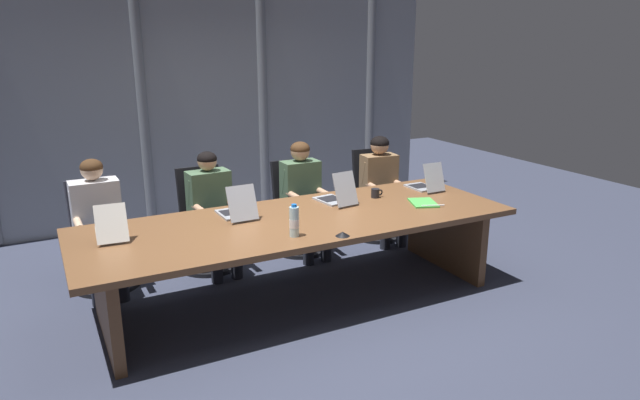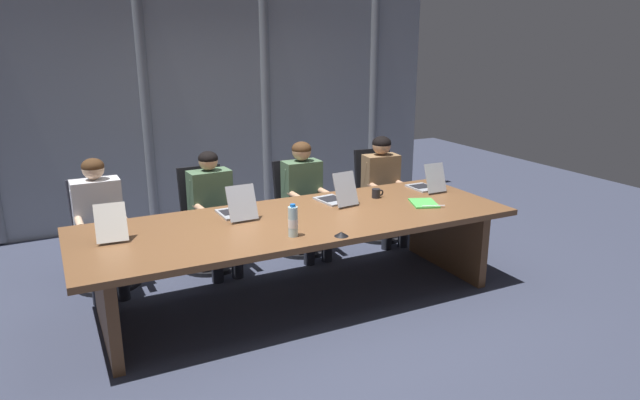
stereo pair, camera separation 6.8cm
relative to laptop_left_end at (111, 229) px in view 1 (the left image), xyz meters
The scene contains 19 objects.
ground_plane 1.69m from the laptop_left_end, 10.12° to the right, with size 12.45×12.45×0.00m, color #383D51.
conference_table 1.50m from the laptop_left_end, 10.12° to the right, with size 3.66×1.28×0.74m.
curtain_backdrop 2.98m from the laptop_left_end, 59.52° to the left, with size 6.23×0.17×3.01m.
laptop_left_end is the anchor object (origin of this frame).
laptop_left_mid 1.01m from the laptop_left_end, ahead, with size 0.26×0.43×0.30m.
laptop_center 1.96m from the laptop_left_end, ahead, with size 0.27×0.45×0.31m.
laptop_right_mid 2.98m from the laptop_left_end, ahead, with size 0.22×0.40×0.29m.
office_chair_left_end 0.97m from the laptop_left_end, 90.29° to the left, with size 0.60×0.61×0.97m.
office_chair_left_mid 1.37m from the laptop_left_end, 41.81° to the left, with size 0.60×0.60×0.98m.
office_chair_center 2.21m from the laptop_left_end, 23.63° to the left, with size 0.60×0.60×0.95m.
office_chair_right_mid 3.12m from the laptop_left_end, 16.31° to the left, with size 0.60×0.60×0.98m.
person_left_end 0.72m from the laptop_left_end, 91.87° to the left, with size 0.43×0.55×1.20m.
person_left_mid 1.24m from the laptop_left_end, 35.23° to the left, with size 0.43×0.56×1.17m.
person_center 2.10m from the laptop_left_end, 19.78° to the left, with size 0.40×0.55×1.18m.
person_right_mid 3.02m from the laptop_left_end, 13.59° to the left, with size 0.43×0.57×1.17m.
water_bottle_primary 1.40m from the laptop_left_end, 27.64° to the right, with size 0.08×0.08×0.26m.
coffee_mug_near 2.38m from the laptop_left_end, ahead, with size 0.12×0.08×0.09m.
conference_mic_left_side 1.77m from the laptop_left_end, 27.42° to the right, with size 0.11×0.11×0.04m, color black.
spiral_notepad 2.69m from the laptop_left_end, ahead, with size 0.31×0.36×0.03m.
Camera 1 is at (-1.91, -4.07, 2.19)m, focal length 31.52 mm.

